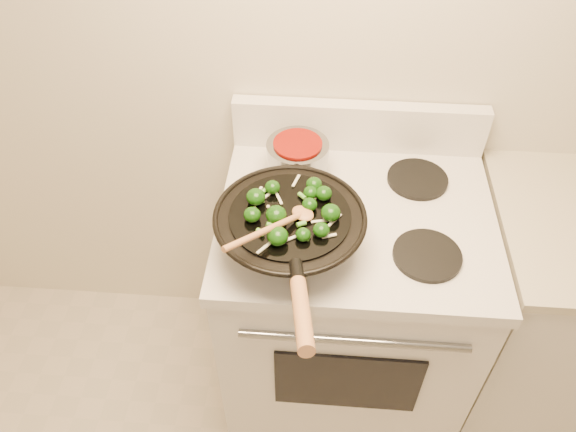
{
  "coord_description": "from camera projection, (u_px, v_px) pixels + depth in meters",
  "views": [
    {
      "loc": [
        -0.29,
        0.04,
        2.04
      ],
      "look_at": [
        -0.36,
        1.04,
        1.02
      ],
      "focal_mm": 35.0,
      "sensor_mm": 36.0,
      "label": 1
    }
  ],
  "objects": [
    {
      "name": "stirfry",
      "position": [
        292.0,
        210.0,
        1.38
      ],
      "size": [
        0.24,
        0.29,
        0.04
      ],
      "color": "#103A09",
      "rests_on": "wok"
    },
    {
      "name": "wooden_spoon",
      "position": [
        282.0,
        223.0,
        1.34
      ],
      "size": [
        0.21,
        0.23,
        0.08
      ],
      "color": "#AC7043",
      "rests_on": "wok"
    },
    {
      "name": "wok",
      "position": [
        290.0,
        230.0,
        1.43
      ],
      "size": [
        0.39,
        0.64,
        0.23
      ],
      "color": "black",
      "rests_on": "stove"
    },
    {
      "name": "saucepan",
      "position": [
        297.0,
        158.0,
        1.65
      ],
      "size": [
        0.18,
        0.3,
        0.11
      ],
      "color": "gray",
      "rests_on": "stove"
    },
    {
      "name": "stove",
      "position": [
        346.0,
        305.0,
        1.91
      ],
      "size": [
        0.78,
        0.67,
        1.08
      ],
      "color": "silver",
      "rests_on": "ground"
    }
  ]
}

